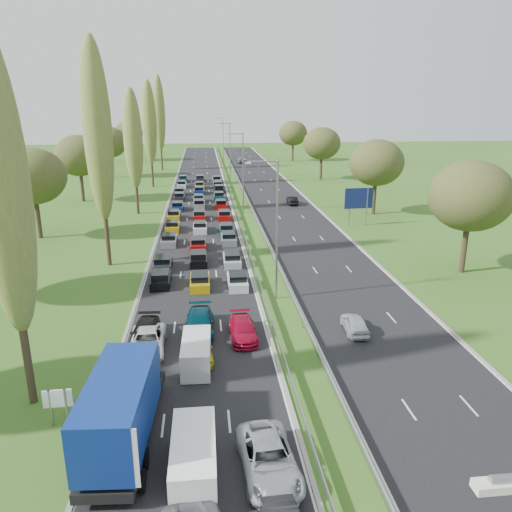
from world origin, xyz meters
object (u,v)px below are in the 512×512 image
near_car_3 (145,333)px  near_car_2 (147,341)px  blue_lorry (123,405)px  info_sign (58,402)px  white_van_rear (196,351)px  direction_sign (359,200)px  white_van_front (194,455)px

near_car_3 → near_car_2: bearing=-74.4°
blue_lorry → info_sign: bearing=158.4°
near_car_2 → white_van_rear: size_ratio=1.11×
blue_lorry → white_van_rear: (3.47, 7.33, -1.17)m
white_van_rear → near_car_2: bearing=148.4°
white_van_rear → direction_sign: direction_sign is taller
near_car_3 → white_van_front: bearing=-71.8°
near_car_3 → white_van_front: white_van_front is taller
info_sign → near_car_2: bearing=64.2°
near_car_2 → near_car_3: near_car_2 is taller
near_car_2 → blue_lorry: (-0.11, -9.53, 1.39)m
near_car_2 → info_sign: bearing=-116.0°
white_van_front → blue_lorry: bearing=142.2°
near_car_2 → white_van_rear: 4.02m
blue_lorry → direction_sign: bearing=63.5°
white_van_rear → near_car_3: bearing=137.3°
near_car_2 → white_van_front: (3.34, -12.23, 0.31)m
near_car_3 → direction_sign: size_ratio=0.91×
near_car_3 → direction_sign: direction_sign is taller
info_sign → blue_lorry: bearing=-25.3°
blue_lorry → near_car_3: bearing=94.8°
near_car_3 → direction_sign: 41.06m
near_car_3 → white_van_rear: size_ratio=1.03×
white_van_rear → info_sign: info_sign is taller
near_car_2 → direction_sign: bearing=53.1°
near_car_2 → near_car_3: bearing=102.2°
near_car_3 → direction_sign: bearing=55.0°
near_car_3 → blue_lorry: size_ratio=0.49×
near_car_3 → blue_lorry: bearing=-85.8°
blue_lorry → direction_sign: (25.14, 43.09, 1.45)m
white_van_rear → info_sign: (-7.13, -5.59, 0.42)m
white_van_front → direction_sign: 50.74m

